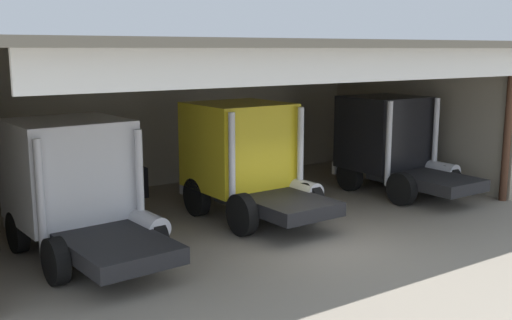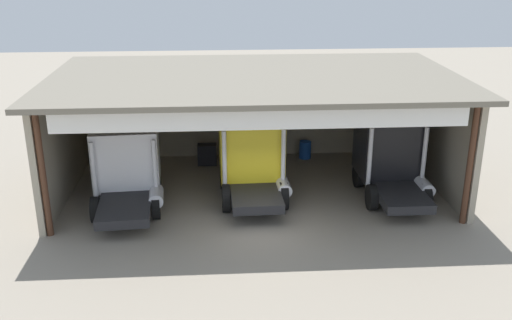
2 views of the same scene
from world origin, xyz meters
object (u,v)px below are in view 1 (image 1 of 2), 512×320
Objects in this scene: truck_white_center_bay at (75,183)px; truck_yellow_left_bay at (245,156)px; truck_black_yard_outside at (390,142)px; oil_drum at (246,166)px; tool_cart at (132,183)px.

truck_white_center_bay is 5.09m from truck_yellow_left_bay.
truck_black_yard_outside reaches higher than oil_drum.
truck_yellow_left_bay is at bearing 178.13° from truck_black_yard_outside.
oil_drum is at bearing 54.88° from truck_yellow_left_bay.
oil_drum is 0.86× the size of tool_cart.
truck_white_center_bay is 10.85m from truck_black_yard_outside.
truck_yellow_left_bay is 5.42m from oil_drum.
tool_cart is (-7.72, 4.02, -1.20)m from truck_black_yard_outside.
truck_yellow_left_bay is (5.07, 0.43, 0.08)m from truck_white_center_bay.
truck_black_yard_outside is at bearing -2.95° from truck_white_center_bay.
tool_cart reaches higher than oil_drum.
oil_drum is at bearing 122.30° from truck_black_yard_outside.
oil_drum is (7.97, 4.81, -1.25)m from truck_white_center_bay.
truck_black_yard_outside is 5.57m from oil_drum.
truck_yellow_left_bay is 5.78m from truck_black_yard_outside.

